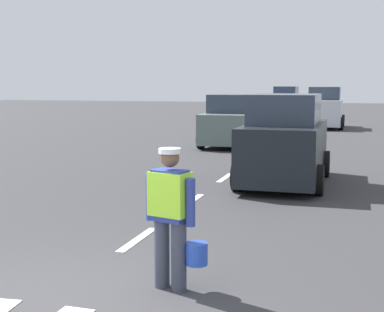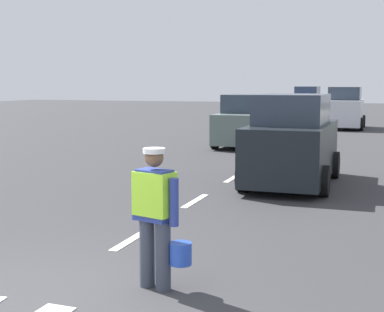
{
  "view_description": "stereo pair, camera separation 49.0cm",
  "coord_description": "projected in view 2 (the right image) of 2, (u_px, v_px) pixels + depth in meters",
  "views": [
    {
      "loc": [
        3.19,
        -5.18,
        2.4
      ],
      "look_at": [
        0.35,
        4.51,
        1.1
      ],
      "focal_mm": 52.49,
      "sensor_mm": 36.0,
      "label": 1
    },
    {
      "loc": [
        3.66,
        -5.03,
        2.4
      ],
      "look_at": [
        0.35,
        4.51,
        1.1
      ],
      "focal_mm": 52.49,
      "sensor_mm": 36.0,
      "label": 2
    }
  ],
  "objects": [
    {
      "name": "lane_center_line",
      "position": [
        313.0,
        129.0,
        29.82
      ],
      "size": [
        0.14,
        46.4,
        0.01
      ],
      "color": "silver",
      "rests_on": "ground"
    },
    {
      "name": "car_oncoming_second",
      "position": [
        246.0,
        122.0,
        21.72
      ],
      "size": [
        1.98,
        4.01,
        2.0
      ],
      "color": "slate",
      "rests_on": "ground"
    },
    {
      "name": "car_oncoming_third",
      "position": [
        307.0,
        104.0,
        39.3
      ],
      "size": [
        1.98,
        4.22,
        2.23
      ],
      "color": "#1E4799",
      "rests_on": "ground"
    },
    {
      "name": "road_worker",
      "position": [
        157.0,
        211.0,
        6.51
      ],
      "size": [
        0.77,
        0.39,
        1.67
      ],
      "color": "#383D4C",
      "rests_on": "ground"
    },
    {
      "name": "car_outgoing_ahead",
      "position": [
        292.0,
        143.0,
        13.38
      ],
      "size": [
        2.0,
        4.15,
        2.16
      ],
      "color": "black",
      "rests_on": "ground"
    },
    {
      "name": "car_outgoing_far",
      "position": [
        345.0,
        109.0,
        30.3
      ],
      "size": [
        2.08,
        4.04,
        2.25
      ],
      "color": "silver",
      "rests_on": "ground"
    },
    {
      "name": "ground_plane",
      "position": [
        302.0,
        136.0,
        25.89
      ],
      "size": [
        96.0,
        96.0,
        0.0
      ],
      "primitive_type": "plane",
      "color": "#333335"
    }
  ]
}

